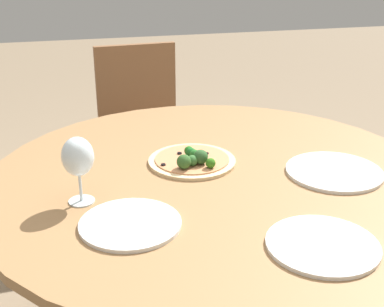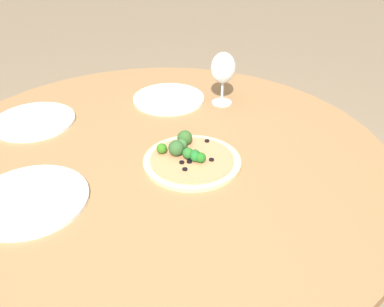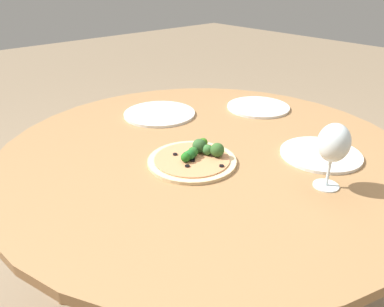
% 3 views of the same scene
% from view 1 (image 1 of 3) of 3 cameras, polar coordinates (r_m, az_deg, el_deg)
% --- Properties ---
extents(dining_table, '(1.32, 1.32, 0.72)m').
position_cam_1_polar(dining_table, '(1.57, 2.36, -4.24)').
color(dining_table, olive).
rests_on(dining_table, ground_plane).
extents(chair, '(0.42, 0.42, 0.88)m').
position_cam_1_polar(chair, '(2.53, -5.24, 2.04)').
color(chair, brown).
rests_on(chair, ground_plane).
extents(pizza, '(0.26, 0.26, 0.06)m').
position_cam_1_polar(pizza, '(1.60, 0.05, -0.68)').
color(pizza, '#DBBC89').
rests_on(pizza, dining_table).
extents(wine_glass, '(0.08, 0.08, 0.18)m').
position_cam_1_polar(wine_glass, '(1.37, -12.08, -0.46)').
color(wine_glass, silver).
rests_on(wine_glass, dining_table).
extents(plate_near, '(0.25, 0.25, 0.01)m').
position_cam_1_polar(plate_near, '(1.24, 13.75, -9.45)').
color(plate_near, silver).
rests_on(plate_near, dining_table).
extents(plate_far, '(0.28, 0.28, 0.01)m').
position_cam_1_polar(plate_far, '(1.60, 14.92, -1.87)').
color(plate_far, silver).
rests_on(plate_far, dining_table).
extents(plate_side, '(0.25, 0.25, 0.01)m').
position_cam_1_polar(plate_side, '(1.29, -6.60, -7.45)').
color(plate_side, silver).
rests_on(plate_side, dining_table).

